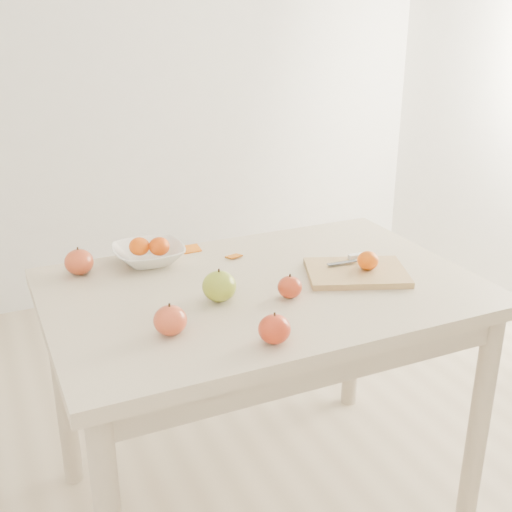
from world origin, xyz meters
name	(u,v)px	position (x,y,z in m)	size (l,w,h in m)	color
ground	(262,496)	(0.00, 0.00, 0.00)	(3.50, 3.50, 0.00)	#C6B293
table	(263,316)	(0.00, 0.00, 0.65)	(1.20, 0.80, 0.75)	beige
cutting_board	(356,272)	(0.28, -0.05, 0.76)	(0.28, 0.21, 0.02)	tan
board_tangerine	(368,260)	(0.31, -0.06, 0.80)	(0.06, 0.06, 0.05)	orange
fruit_bowl	(149,254)	(-0.25, 0.30, 0.78)	(0.21, 0.21, 0.05)	white
bowl_tangerine_near	(139,246)	(-0.27, 0.31, 0.80)	(0.06, 0.06, 0.06)	#CC4507
bowl_tangerine_far	(159,246)	(-0.22, 0.29, 0.80)	(0.06, 0.06, 0.06)	#DB4E07
orange_peel_a	(191,250)	(-0.10, 0.34, 0.75)	(0.06, 0.04, 0.00)	#D5620F
orange_peel_b	(234,257)	(0.01, 0.23, 0.75)	(0.04, 0.04, 0.00)	#C4600D
paring_knife	(357,257)	(0.32, 0.02, 0.78)	(0.17, 0.05, 0.01)	white
apple_green	(219,286)	(-0.15, -0.04, 0.79)	(0.09, 0.09, 0.08)	olive
apple_red_d	(170,320)	(-0.32, -0.17, 0.79)	(0.08, 0.08, 0.07)	maroon
apple_red_a	(79,262)	(-0.46, 0.29, 0.79)	(0.08, 0.08, 0.08)	maroon
apple_red_e	(290,287)	(0.03, -0.10, 0.78)	(0.07, 0.07, 0.06)	maroon
apple_red_c	(274,329)	(-0.12, -0.31, 0.78)	(0.08, 0.08, 0.07)	maroon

